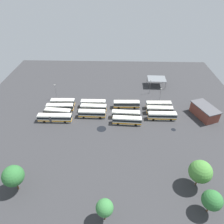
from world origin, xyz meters
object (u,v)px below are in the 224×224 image
Objects in this scene: bus_row3_slot2 at (160,110)px; lamp_post_far_corner at (160,96)px; bus_row0_slot2 at (60,107)px; maintenance_shelter at (157,79)px; bus_row0_slot0 at (55,118)px; bus_row2_slot1 at (126,114)px; bus_row0_slot1 at (58,112)px; lamp_post_by_building at (56,91)px; bus_row1_slot3 at (93,103)px; tree_west_edge at (13,176)px; bus_row1_slot1 at (92,114)px; bus_row3_slot3 at (159,105)px; tree_northwest at (212,200)px; bus_row0_slot3 at (63,102)px; bus_row2_slot0 at (127,120)px; depot_building at (204,111)px; lamp_post_mid_lot at (150,86)px; bus_row1_slot2 at (94,108)px; bus_row3_slot1 at (162,116)px; tree_south_edge at (105,208)px; tree_north_edge at (200,172)px.

lamp_post_far_corner reaches higher than bus_row3_slot2.
maintenance_shelter is at bearing 28.24° from bus_row0_slot2.
bus_row0_slot0 and bus_row2_slot1 have the same top height.
bus_row0_slot1 is (0.42, 3.90, -0.00)m from bus_row0_slot0.
bus_row1_slot3 is at bearing -19.22° from lamp_post_by_building.
tree_west_edge is at bearing -94.34° from bus_row0_slot2.
bus_row1_slot1 and bus_row3_slot3 have the same top height.
bus_row2_slot1 and bus_row3_slot2 have the same top height.
maintenance_shelter is 1.08× the size of tree_west_edge.
lamp_post_far_corner is at bearing 20.67° from bus_row1_slot1.
tree_west_edge is at bearing -135.59° from lamp_post_far_corner.
tree_west_edge is at bearing -111.90° from bus_row1_slot3.
lamp_post_by_building reaches higher than maintenance_shelter.
bus_row3_slot2 is (29.75, -4.38, 0.00)m from bus_row1_slot3.
bus_row3_slot2 is 1.47× the size of tree_northwest.
bus_row0_slot3 is 45.27m from lamp_post_far_corner.
bus_row0_slot3 is at bearing 87.11° from bus_row0_slot1.
lamp_post_far_corner is (1.11, 7.96, 2.62)m from bus_row3_slot2.
bus_row0_slot2 and bus_row3_slot2 have the same top height.
lamp_post_far_corner reaches higher than maintenance_shelter.
bus_row2_slot0 is 0.86× the size of depot_building.
tree_northwest is at bearing -39.67° from bus_row0_slot1.
lamp_post_mid_lot is at bearing 97.62° from tree_northwest.
lamp_post_mid_lot is (-2.42, 17.23, 2.53)m from bus_row3_slot2.
bus_row2_slot0 is (14.66, -8.52, 0.00)m from bus_row1_slot2.
bus_row1_slot3 is 31.31m from bus_row3_slot1.
bus_row1_slot3 is at bearing 125.93° from tree_northwest.
depot_building is at bearing -58.50° from maintenance_shelter.
bus_row3_slot1 is (44.73, -1.17, 0.00)m from bus_row0_slot1.
lamp_post_by_building is at bearing 151.01° from bus_row2_slot0.
lamp_post_mid_lot is at bearing 138.50° from depot_building.
tree_northwest is at bearing -86.95° from maintenance_shelter.
lamp_post_by_building reaches higher than depot_building.
bus_row0_slot3 is at bearing 149.94° from bus_row1_slot1.
bus_row0_slot0 and bus_row3_slot3 have the same top height.
maintenance_shelter is 9.62m from lamp_post_mid_lot.
maintenance_shelter is at bearing 42.84° from bus_row1_slot1.
tree_south_edge is (-22.50, -55.63, 0.82)m from lamp_post_far_corner.
bus_row2_slot1 is (14.85, -8.11, 0.00)m from bus_row1_slot3.
bus_row0_slot3 and bus_row2_slot0 have the same top height.
lamp_post_by_building is at bearing -163.67° from maintenance_shelter.
bus_row0_slot3 is 44.72m from tree_west_edge.
tree_north_edge reaches higher than bus_row0_slot1.
bus_row0_slot1 is at bearing -92.89° from bus_row0_slot3.
bus_row1_slot1 is at bearing -93.18° from bus_row1_slot2.
bus_row1_slot1 is at bearing 136.42° from tree_north_edge.
bus_row2_slot0 is 1.27× the size of tree_north_edge.
lamp_post_mid_lot is 0.83× the size of tree_north_edge.
bus_row1_slot3 is 0.95× the size of bus_row2_slot1.
bus_row1_slot2 and bus_row3_slot2 have the same top height.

